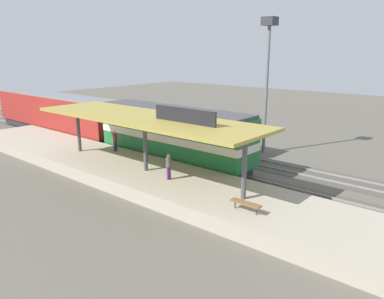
% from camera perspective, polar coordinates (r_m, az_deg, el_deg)
% --- Properties ---
extents(ground_plane, '(120.00, 120.00, 0.00)m').
position_cam_1_polar(ground_plane, '(31.26, 1.96, -1.90)').
color(ground_plane, '#5B564C').
extents(track_near, '(3.20, 110.00, 0.16)m').
position_cam_1_polar(track_near, '(29.77, -0.44, -2.68)').
color(track_near, '#4E4941').
rests_on(track_near, ground).
extents(track_far, '(3.20, 110.00, 0.16)m').
position_cam_1_polar(track_far, '(33.25, 4.75, -0.86)').
color(track_far, '#4E4941').
rests_on(track_far, ground).
extents(platform, '(6.00, 44.00, 0.90)m').
position_cam_1_polar(platform, '(26.51, -6.97, -4.07)').
color(platform, '#A89E89').
rests_on(platform, ground).
extents(station_canopy, '(5.20, 18.00, 4.70)m').
position_cam_1_polar(station_canopy, '(25.42, -7.11, 4.63)').
color(station_canopy, '#47474C').
rests_on(station_canopy, platform).
extents(platform_bench, '(0.44, 1.70, 0.50)m').
position_cam_1_polar(platform_bench, '(19.71, 8.17, -8.12)').
color(platform_bench, '#333338').
rests_on(platform_bench, platform).
extents(locomotive, '(2.93, 14.43, 4.44)m').
position_cam_1_polar(locomotive, '(30.28, -2.92, 2.26)').
color(locomotive, '#28282D').
rests_on(locomotive, track_near).
extents(passenger_carriage_single, '(2.90, 20.00, 4.24)m').
position_cam_1_polar(passenger_carriage_single, '(44.42, -20.17, 5.26)').
color(passenger_carriage_single, '#28282D').
rests_on(passenger_carriage_single, track_near).
extents(freight_car, '(2.80, 12.00, 3.54)m').
position_cam_1_polar(freight_car, '(35.10, -0.27, 3.28)').
color(freight_car, '#28282D').
rests_on(freight_car, track_far).
extents(light_mast, '(1.10, 1.10, 11.70)m').
position_cam_1_polar(light_mast, '(33.57, 11.46, 13.53)').
color(light_mast, slate).
rests_on(light_mast, ground).
extents(person_waiting, '(0.34, 0.34, 1.71)m').
position_cam_1_polar(person_waiting, '(31.58, -11.60, 1.46)').
color(person_waiting, navy).
rests_on(person_waiting, platform).
extents(person_walking, '(0.34, 0.34, 1.71)m').
position_cam_1_polar(person_walking, '(24.11, -3.57, -2.40)').
color(person_walking, '#663375').
rests_on(person_walking, platform).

